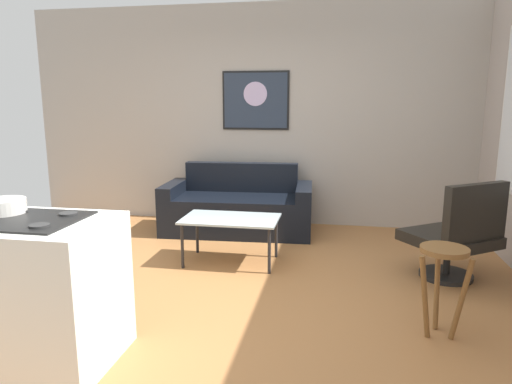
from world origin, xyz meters
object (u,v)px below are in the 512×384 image
couch (238,209)px  mixing_bowl (3,207)px  coffee_table (231,222)px  armchair (457,235)px  bar_stool (443,268)px  wall_painting (256,100)px

couch → mixing_bowl: bearing=-105.8°
couch → coffee_table: (0.17, -1.12, 0.13)m
couch → armchair: (2.25, -1.23, 0.14)m
couch → bar_stool: size_ratio=2.92×
armchair → wall_painting: wall_painting is taller
armchair → couch: bearing=151.4°
armchair → wall_painting: 2.98m
armchair → bar_stool: armchair is taller
coffee_table → wall_painting: wall_painting is taller
mixing_bowl → wall_painting: 3.64m
coffee_table → armchair: bearing=-3.0°
mixing_bowl → armchair: bearing=29.1°
armchair → mixing_bowl: bearing=-150.9°
couch → bar_stool: 3.00m
armchair → wall_painting: size_ratio=1.07×
armchair → wall_painting: bearing=140.9°
bar_stool → mixing_bowl: mixing_bowl is taller
wall_painting → armchair: bearing=-39.1°
couch → coffee_table: bearing=-81.3°
bar_stool → armchair: bearing=72.4°
couch → mixing_bowl: size_ratio=6.90×
coffee_table → bar_stool: 2.10m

